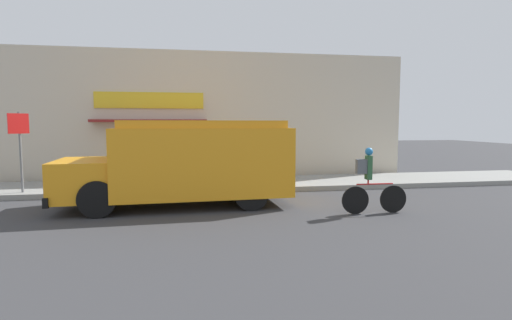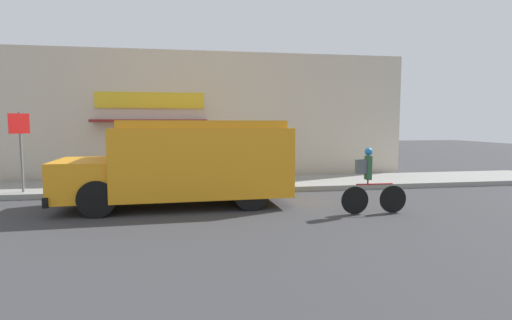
% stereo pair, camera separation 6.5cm
% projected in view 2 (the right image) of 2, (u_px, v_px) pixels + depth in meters
% --- Properties ---
extents(ground_plane, '(70.00, 70.00, 0.00)m').
position_uv_depth(ground_plane, '(190.00, 195.00, 12.57)').
color(ground_plane, '#38383A').
extents(sidewalk, '(28.00, 2.83, 0.17)m').
position_uv_depth(sidewalk, '(190.00, 186.00, 13.95)').
color(sidewalk, gray).
rests_on(sidewalk, ground_plane).
extents(storefront, '(17.67, 0.78, 5.04)m').
position_uv_depth(storefront, '(188.00, 116.00, 15.48)').
color(storefront, beige).
rests_on(storefront, ground_plane).
extents(school_bus, '(6.18, 2.84, 2.33)m').
position_uv_depth(school_bus, '(187.00, 161.00, 10.93)').
color(school_bus, orange).
rests_on(school_bus, ground_plane).
extents(cyclist, '(1.71, 0.20, 1.66)m').
position_uv_depth(cyclist, '(370.00, 183.00, 9.95)').
color(cyclist, black).
rests_on(cyclist, ground_plane).
extents(stop_sign_post, '(0.45, 0.45, 2.43)m').
position_uv_depth(stop_sign_post, '(20.00, 139.00, 11.95)').
color(stop_sign_post, slate).
rests_on(stop_sign_post, sidewalk).
extents(trash_bin, '(0.52, 0.52, 0.95)m').
position_uv_depth(trash_bin, '(86.00, 171.00, 13.56)').
color(trash_bin, slate).
rests_on(trash_bin, sidewalk).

